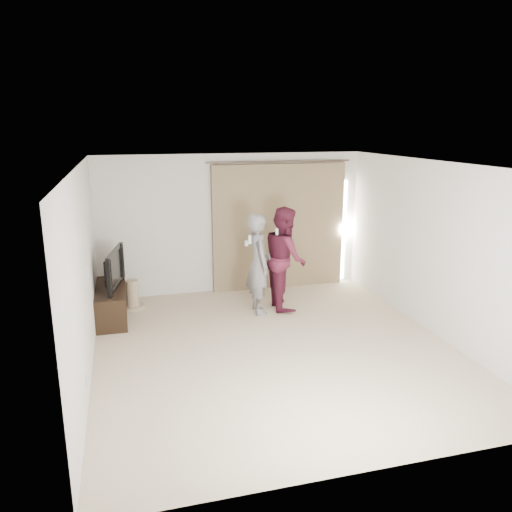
# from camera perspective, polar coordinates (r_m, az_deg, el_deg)

# --- Properties ---
(floor) EXTENTS (5.50, 5.50, 0.00)m
(floor) POSITION_cam_1_polar(r_m,az_deg,el_deg) (7.28, 2.15, -10.45)
(floor) COLOR beige
(floor) RESTS_ON ground
(wall_back) EXTENTS (5.00, 0.04, 2.60)m
(wall_back) POSITION_cam_1_polar(r_m,az_deg,el_deg) (9.42, -2.69, 3.72)
(wall_back) COLOR beige
(wall_back) RESTS_ON ground
(wall_left) EXTENTS (0.04, 5.50, 2.60)m
(wall_left) POSITION_cam_1_polar(r_m,az_deg,el_deg) (6.57, -19.09, -1.99)
(wall_left) COLOR beige
(wall_left) RESTS_ON ground
(ceiling) EXTENTS (5.00, 5.50, 0.01)m
(ceiling) POSITION_cam_1_polar(r_m,az_deg,el_deg) (6.61, 2.37, 10.41)
(ceiling) COLOR silver
(ceiling) RESTS_ON wall_back
(curtain) EXTENTS (2.80, 0.11, 2.46)m
(curtain) POSITION_cam_1_polar(r_m,az_deg,el_deg) (9.61, 2.74, 3.35)
(curtain) COLOR #947C5A
(curtain) RESTS_ON ground
(tv_console) EXTENTS (0.48, 1.38, 0.53)m
(tv_console) POSITION_cam_1_polar(r_m,az_deg,el_deg) (8.57, -16.21, -5.16)
(tv_console) COLOR black
(tv_console) RESTS_ON ground
(tv) EXTENTS (0.35, 1.11, 0.63)m
(tv) POSITION_cam_1_polar(r_m,az_deg,el_deg) (8.40, -16.49, -1.42)
(tv) COLOR black
(tv) RESTS_ON tv_console
(scratching_post) EXTENTS (0.39, 0.39, 0.52)m
(scratching_post) POSITION_cam_1_polar(r_m,az_deg,el_deg) (8.92, -13.90, -4.60)
(scratching_post) COLOR tan
(scratching_post) RESTS_ON ground
(person_man) EXTENTS (0.41, 0.62, 1.70)m
(person_man) POSITION_cam_1_polar(r_m,az_deg,el_deg) (8.34, 0.31, -0.90)
(person_man) COLOR slate
(person_man) RESTS_ON ground
(person_woman) EXTENTS (0.72, 0.90, 1.77)m
(person_woman) POSITION_cam_1_polar(r_m,az_deg,el_deg) (8.58, 3.31, -0.21)
(person_woman) COLOR #571A2E
(person_woman) RESTS_ON ground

